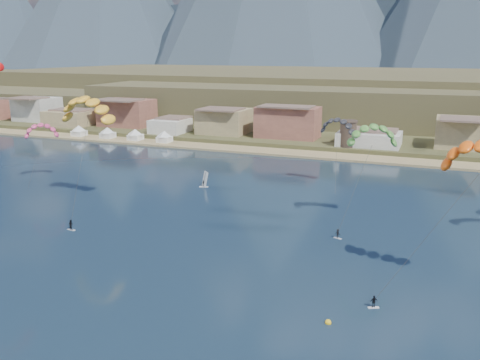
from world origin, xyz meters
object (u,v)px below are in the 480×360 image
at_px(watchtower, 348,133).
at_px(kitesurfer_yellow, 87,106).
at_px(kitesurfer_green, 373,132).
at_px(buoy, 328,322).
at_px(windsurfer, 204,182).

height_order(watchtower, kitesurfer_yellow, kitesurfer_yellow).
relative_size(kitesurfer_green, buoy, 26.88).
bearing_deg(windsurfer, kitesurfer_green, -18.26).
distance_m(watchtower, kitesurfer_yellow, 88.29).
height_order(kitesurfer_yellow, windsurfer, kitesurfer_yellow).
xyz_separation_m(kitesurfer_green, windsurfer, (-40.58, 13.39, -16.55)).
height_order(kitesurfer_yellow, kitesurfer_green, kitesurfer_yellow).
xyz_separation_m(windsurfer, buoy, (41.29, -51.69, -1.09)).
height_order(kitesurfer_yellow, buoy, kitesurfer_yellow).
bearing_deg(kitesurfer_yellow, buoy, -27.86).
relative_size(watchtower, buoy, 11.14).
xyz_separation_m(watchtower, buoy, (16.49, -107.16, -6.24)).
height_order(kitesurfer_green, windsurfer, kitesurfer_green).
xyz_separation_m(kitesurfer_yellow, windsurfer, (16.36, 21.22, -19.95)).
bearing_deg(buoy, watchtower, 98.75).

